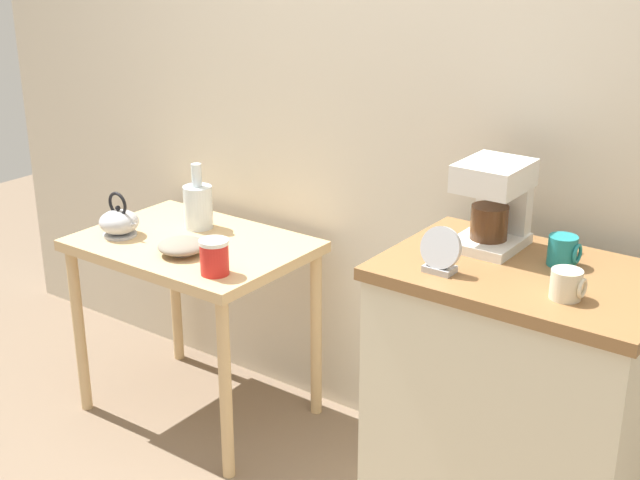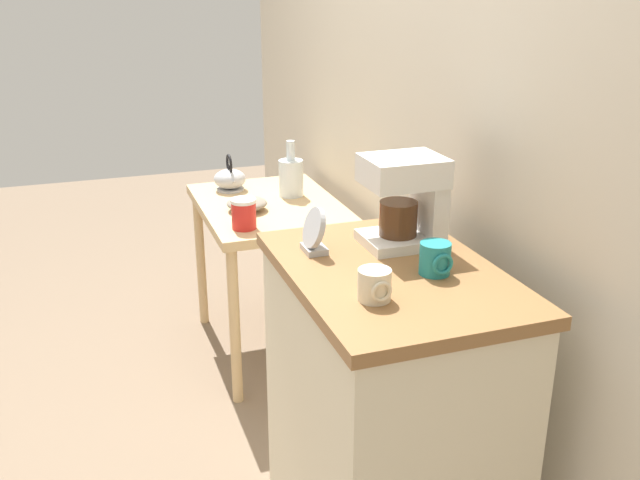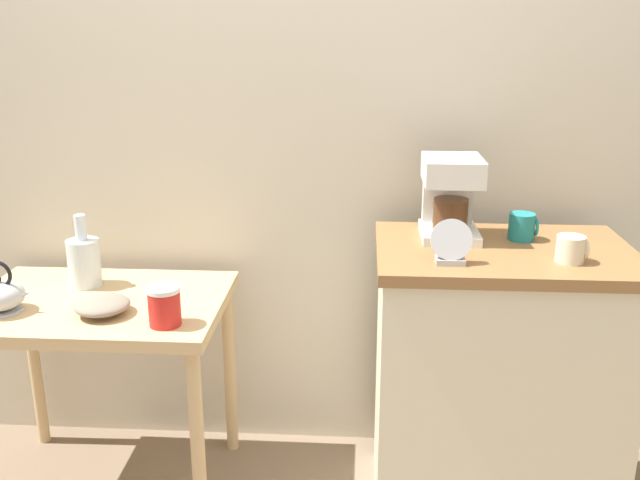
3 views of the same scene
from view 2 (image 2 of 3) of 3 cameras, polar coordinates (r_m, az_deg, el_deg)
The scene contains 12 objects.
ground_plane at distance 2.89m, azimuth -1.07°, elevation -14.78°, with size 8.00×8.00×0.00m, color #7A6651.
back_wall at distance 2.46m, azimuth 9.95°, elevation 13.98°, with size 4.40×0.10×2.80m, color beige.
wooden_table at distance 3.17m, azimuth -4.01°, elevation 1.32°, with size 0.84×0.60×0.72m.
kitchen_counter at distance 2.13m, azimuth 5.36°, elevation -13.93°, with size 0.79×0.54×0.93m.
bowl_stoneware at distance 3.04m, azimuth -5.88°, elevation 2.92°, with size 0.17×0.17×0.06m.
teakettle at distance 3.34m, azimuth -7.23°, elevation 4.88°, with size 0.18×0.15×0.17m.
glass_carafe_vase at distance 3.22m, azimuth -2.35°, elevation 5.12°, with size 0.11×0.11×0.25m.
canister_enamel at distance 2.82m, azimuth -6.13°, elevation 2.11°, with size 0.10×0.10×0.12m.
coffee_maker at distance 2.04m, azimuth 7.16°, elevation 3.46°, with size 0.18×0.22×0.26m.
mug_dark_teal at distance 1.87m, azimuth 9.24°, elevation -1.49°, with size 0.09×0.08×0.09m.
mug_small_cream at distance 1.71m, azimuth 4.42°, elevation -3.63°, with size 0.09×0.08×0.08m.
table_clock at distance 1.99m, azimuth -0.49°, elevation 0.59°, with size 0.12×0.06×0.13m.
Camera 2 is at (2.24, -0.72, 1.67)m, focal length 39.90 mm.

